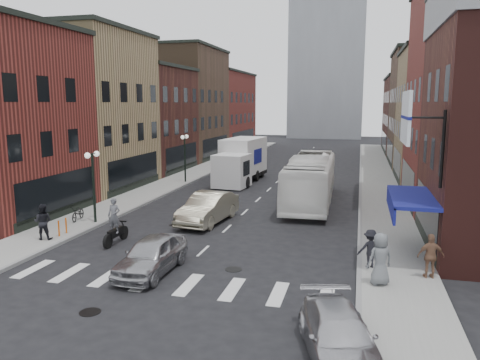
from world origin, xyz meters
name	(u,v)px	position (x,y,z in m)	size (l,w,h in m)	color
ground	(196,258)	(0.00, 0.00, 0.00)	(160.00, 160.00, 0.00)	black
sidewalk_left	(190,175)	(-8.50, 22.00, 0.07)	(3.00, 74.00, 0.15)	gray
sidewalk_right	(379,183)	(8.50, 22.00, 0.07)	(3.00, 74.00, 0.15)	gray
curb_left	(205,177)	(-7.00, 22.00, 0.00)	(0.20, 74.00, 0.16)	gray
curb_right	(360,183)	(7.00, 22.00, 0.00)	(0.20, 74.00, 0.16)	gray
crosswalk_stripes	(169,283)	(0.00, -3.00, 0.00)	(12.00, 2.20, 0.01)	silver
bldg_left_mid_a	(75,111)	(-14.99, 14.00, 6.15)	(10.30, 10.20, 12.30)	#A28759
bldg_left_mid_b	(134,119)	(-14.99, 24.00, 5.15)	(10.30, 10.20, 10.30)	#3F1A16
bldg_left_far_a	(176,104)	(-14.99, 35.00, 6.65)	(10.30, 12.20, 13.30)	#4C3826
bldg_left_far_b	(212,110)	(-14.99, 49.00, 5.65)	(10.30, 16.20, 11.30)	maroon
bldg_right_mid_b	(462,116)	(14.99, 24.00, 5.65)	(10.30, 10.20, 11.30)	#A28759
bldg_right_far_a	(441,109)	(14.99, 35.00, 6.15)	(10.30, 12.20, 12.30)	#4C3826
bldg_right_far_b	(424,115)	(14.99, 49.00, 5.15)	(10.30, 16.20, 10.30)	#3F1A16
awning_blue	(407,199)	(8.93, 2.50, 2.63)	(1.80, 5.00, 0.78)	navy
billboard_sign	(408,119)	(8.59, 0.50, 6.13)	(1.52, 3.00, 3.70)	black
distant_tower	(330,8)	(0.00, 78.00, 25.00)	(14.00, 14.00, 50.00)	#9399A0
streetlamp_near	(93,173)	(-7.40, 4.00, 2.91)	(0.32, 1.22, 4.11)	black
streetlamp_far	(185,149)	(-7.40, 18.00, 2.91)	(0.32, 1.22, 4.11)	black
bike_rack	(63,227)	(-7.60, 1.30, 0.55)	(0.08, 0.68, 0.80)	#D8590C
box_truck	(240,161)	(-3.03, 19.76, 1.83)	(3.16, 8.73, 3.71)	silver
motorcycle_rider	(115,223)	(-4.46, 0.97, 1.06)	(0.62, 2.23, 2.27)	black
transit_bus	(311,180)	(3.69, 12.61, 1.64)	(2.76, 11.78, 3.28)	white
sedan_left_near	(151,255)	(-1.10, -2.15, 0.73)	(1.74, 4.31, 1.47)	#A8A9AD
sedan_left_far	(208,208)	(-1.40, 6.00, 0.85)	(1.80, 5.16, 1.70)	#BEB79A
curb_car	(339,337)	(6.50, -6.85, 0.64)	(1.79, 4.40, 1.28)	#B2B2B7
parked_bicycle	(78,213)	(-8.55, 4.10, 0.57)	(0.56, 1.60, 0.84)	black
ped_left_solo	(43,222)	(-8.01, 0.36, 1.04)	(0.86, 0.50, 1.77)	black
ped_right_a	(370,248)	(7.40, 0.26, 0.94)	(1.02, 0.50, 1.57)	black
ped_right_b	(431,256)	(9.60, -0.38, 1.01)	(1.01, 0.51, 1.72)	brown
ped_right_c	(380,259)	(7.71, -1.54, 1.12)	(0.95, 0.62, 1.95)	slate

